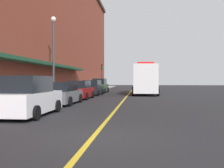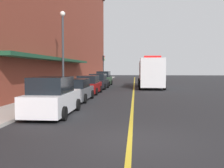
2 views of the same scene
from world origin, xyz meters
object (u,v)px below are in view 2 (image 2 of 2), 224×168
(street_lamp_left, at_px, (63,43))
(parked_car_2, at_px, (89,85))
(parking_meter_0, at_px, (80,81))
(traffic_light_near, at_px, (103,63))
(parked_car_3, at_px, (98,82))
(parking_meter_2, at_px, (89,79))
(parking_meter_1, at_px, (52,87))
(box_truck, at_px, (151,73))
(parked_car_4, at_px, (104,79))
(parked_car_1, at_px, (76,90))
(parked_car_0, at_px, (53,97))

(street_lamp_left, bearing_deg, parked_car_2, 37.63)
(parking_meter_0, height_order, traffic_light_near, traffic_light_near)
(parked_car_3, distance_m, parking_meter_2, 2.61)
(parked_car_2, distance_m, street_lamp_left, 4.37)
(parked_car_3, bearing_deg, parking_meter_1, 175.08)
(box_truck, distance_m, traffic_light_near, 15.81)
(parked_car_2, xyz_separation_m, parked_car_4, (-0.00, 11.78, 0.10))
(parked_car_1, height_order, parking_meter_2, parked_car_1)
(parked_car_1, bearing_deg, parked_car_2, 0.23)
(parked_car_1, bearing_deg, parking_meter_2, 5.91)
(parked_car_3, height_order, street_lamp_left, street_lamp_left)
(parking_meter_2, xyz_separation_m, street_lamp_left, (-0.60, -9.78, 3.34))
(parked_car_3, xyz_separation_m, parked_car_4, (-0.04, 5.70, 0.09))
(parked_car_4, distance_m, street_lamp_left, 13.87)
(parked_car_0, bearing_deg, parking_meter_0, 5.84)
(parked_car_4, bearing_deg, box_truck, -118.78)
(box_truck, height_order, parking_meter_0, box_truck)
(street_lamp_left, bearing_deg, box_truck, 51.05)
(parked_car_0, height_order, parking_meter_1, parked_car_0)
(parked_car_0, distance_m, traffic_light_near, 33.61)
(parked_car_2, xyz_separation_m, parking_meter_1, (-1.33, -6.55, 0.29))
(parked_car_3, bearing_deg, parked_car_1, -178.98)
(parked_car_0, bearing_deg, parking_meter_1, 17.34)
(parking_meter_0, distance_m, parking_meter_1, 9.42)
(parking_meter_0, relative_size, parking_meter_1, 1.00)
(parked_car_1, distance_m, box_truck, 14.88)
(parking_meter_1, height_order, traffic_light_near, traffic_light_near)
(parked_car_2, bearing_deg, parking_meter_2, 9.76)
(box_truck, bearing_deg, parked_car_1, -23.82)
(box_truck, xyz_separation_m, parking_meter_0, (-7.30, -5.41, -0.67))
(parked_car_2, xyz_separation_m, parking_meter_2, (-1.33, 8.29, 0.29))
(parked_car_1, distance_m, parked_car_3, 11.39)
(box_truck, height_order, parking_meter_1, box_truck)
(box_truck, bearing_deg, parked_car_0, -16.70)
(traffic_light_near, bearing_deg, parked_car_0, -87.59)
(parking_meter_1, relative_size, traffic_light_near, 0.31)
(parked_car_2, relative_size, box_truck, 0.48)
(parked_car_4, height_order, parking_meter_1, parked_car_4)
(street_lamp_left, bearing_deg, parked_car_3, 75.42)
(parked_car_2, height_order, parked_car_4, parked_car_4)
(parking_meter_2, bearing_deg, street_lamp_left, -93.51)
(parked_car_0, bearing_deg, box_truck, -16.76)
(parked_car_3, xyz_separation_m, box_truck, (5.93, 2.20, 0.94))
(parked_car_1, relative_size, parked_car_2, 1.03)
(parked_car_2, bearing_deg, box_truck, -35.14)
(parking_meter_1, height_order, street_lamp_left, street_lamp_left)
(parking_meter_0, height_order, parking_meter_2, same)
(box_truck, distance_m, parking_meter_2, 7.34)
(parked_car_1, height_order, parked_car_3, parked_car_3)
(parked_car_2, bearing_deg, parking_meter_0, 25.49)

